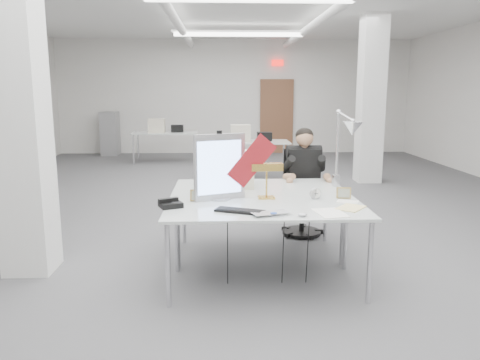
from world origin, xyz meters
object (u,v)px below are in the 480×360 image
at_px(beige_monitor, 236,169).
at_px(architect_lamp, 343,151).
at_px(office_chair, 302,195).
at_px(desk_main, 266,208).
at_px(bankers_lamp, 267,182).
at_px(desk_phone, 171,205).
at_px(seated_person, 304,164).
at_px(monitor, 220,167).
at_px(laptop, 274,215).

height_order(beige_monitor, architect_lamp, architect_lamp).
distance_m(office_chair, architect_lamp, 1.16).
xyz_separation_m(desk_main, office_chair, (0.60, 1.56, -0.24)).
height_order(bankers_lamp, beige_monitor, beige_monitor).
distance_m(desk_phone, beige_monitor, 1.10).
relative_size(seated_person, architect_lamp, 1.16).
relative_size(monitor, bankers_lamp, 1.91).
bearing_deg(bankers_lamp, architect_lamp, 18.58).
bearing_deg(architect_lamp, seated_person, 103.65).
bearing_deg(desk_main, desk_phone, 178.61).
relative_size(seated_person, bankers_lamp, 2.94).
xyz_separation_m(seated_person, bankers_lamp, (-0.57, -1.18, 0.02)).
bearing_deg(monitor, desk_main, -59.88).
height_order(office_chair, beige_monitor, beige_monitor).
bearing_deg(seated_person, bankers_lamp, -117.77).
bearing_deg(seated_person, desk_main, -113.84).
distance_m(desk_main, office_chair, 1.69).
height_order(monitor, laptop, monitor).
distance_m(desk_main, seated_person, 1.64).
height_order(office_chair, architect_lamp, architect_lamp).
height_order(desk_phone, architect_lamp, architect_lamp).
height_order(monitor, desk_phone, monitor).
xyz_separation_m(desk_main, bankers_lamp, (0.04, 0.33, 0.18)).
relative_size(desk_main, desk_phone, 9.53).
height_order(desk_main, beige_monitor, beige_monitor).
bearing_deg(beige_monitor, office_chair, 39.89).
bearing_deg(seated_person, beige_monitor, -147.43).
height_order(laptop, beige_monitor, beige_monitor).
relative_size(desk_main, laptop, 5.58).
bearing_deg(bankers_lamp, beige_monitor, 112.41).
bearing_deg(seated_person, office_chair, 87.92).
bearing_deg(laptop, monitor, 104.95).
distance_m(monitor, bankers_lamp, 0.47).
bearing_deg(monitor, seated_person, 27.07).
bearing_deg(desk_phone, beige_monitor, 32.81).
bearing_deg(architect_lamp, beige_monitor, 163.55).
xyz_separation_m(laptop, bankers_lamp, (0.00, 0.66, 0.15)).
bearing_deg(seated_person, laptop, -109.29).
height_order(office_chair, laptop, office_chair).
relative_size(seated_person, beige_monitor, 2.41).
distance_m(seated_person, beige_monitor, 1.03).
bearing_deg(beige_monitor, monitor, -102.28).
bearing_deg(desk_main, bankers_lamp, 83.77).
bearing_deg(laptop, seated_person, 52.96).
xyz_separation_m(laptop, architect_lamp, (0.82, 0.98, 0.40)).
bearing_deg(desk_main, architect_lamp, 37.48).
xyz_separation_m(seated_person, beige_monitor, (-0.85, -0.59, 0.04)).
relative_size(seated_person, laptop, 2.98).
relative_size(desk_main, bankers_lamp, 5.49).
distance_m(bankers_lamp, desk_phone, 0.95).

